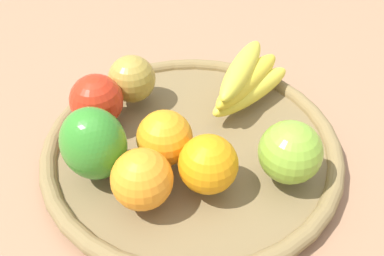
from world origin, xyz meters
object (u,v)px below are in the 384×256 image
(banana_bunch, at_px, (247,80))
(orange_0, at_px, (165,138))
(apple_2, at_px, (97,100))
(apple_0, at_px, (290,152))
(orange_2, at_px, (208,164))
(apple_1, at_px, (132,79))
(bell_pepper, at_px, (94,144))
(orange_1, at_px, (142,179))

(banana_bunch, bearing_deg, orange_0, -51.78)
(apple_2, distance_m, apple_0, 0.26)
(orange_2, xyz_separation_m, orange_0, (-0.05, -0.04, -0.00))
(orange_2, distance_m, orange_0, 0.07)
(apple_1, distance_m, orange_0, 0.13)
(banana_bunch, xyz_separation_m, apple_0, (0.15, 0.01, 0.01))
(orange_2, distance_m, bell_pepper, 0.13)
(banana_bunch, xyz_separation_m, orange_2, (0.15, -0.09, 0.00))
(orange_2, height_order, bell_pepper, bell_pepper)
(bell_pepper, distance_m, orange_1, 0.07)
(orange_1, bearing_deg, orange_0, 152.44)
(apple_2, distance_m, orange_1, 0.16)
(apple_2, relative_size, orange_0, 1.04)
(apple_0, bearing_deg, orange_1, -86.42)
(banana_bunch, distance_m, orange_2, 0.18)
(bell_pepper, bearing_deg, orange_1, -4.94)
(apple_0, height_order, orange_1, apple_0)
(orange_1, bearing_deg, orange_2, 97.69)
(apple_1, xyz_separation_m, orange_1, (0.19, -0.00, 0.00))
(apple_2, height_order, orange_0, apple_2)
(orange_2, relative_size, orange_0, 1.01)
(apple_0, bearing_deg, apple_1, -136.16)
(apple_1, relative_size, orange_2, 0.98)
(apple_0, distance_m, orange_0, 0.15)
(banana_bunch, relative_size, apple_0, 1.98)
(orange_1, bearing_deg, apple_1, 179.93)
(orange_2, relative_size, apple_0, 0.92)
(banana_bunch, distance_m, apple_1, 0.16)
(orange_2, distance_m, apple_0, 0.10)
(apple_1, height_order, apple_0, apple_0)
(apple_2, relative_size, apple_1, 1.05)
(orange_2, bearing_deg, orange_0, -139.41)
(apple_1, relative_size, bell_pepper, 0.74)
(bell_pepper, bearing_deg, apple_0, 30.56)
(apple_1, distance_m, orange_1, 0.19)
(apple_1, xyz_separation_m, orange_2, (0.18, 0.08, 0.00))
(apple_2, xyz_separation_m, apple_1, (-0.04, 0.05, -0.00))
(apple_1, relative_size, orange_1, 0.97)
(apple_1, height_order, bell_pepper, bell_pepper)
(orange_0, bearing_deg, apple_2, -136.34)
(bell_pepper, relative_size, orange_0, 1.33)
(orange_2, bearing_deg, apple_1, -157.23)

